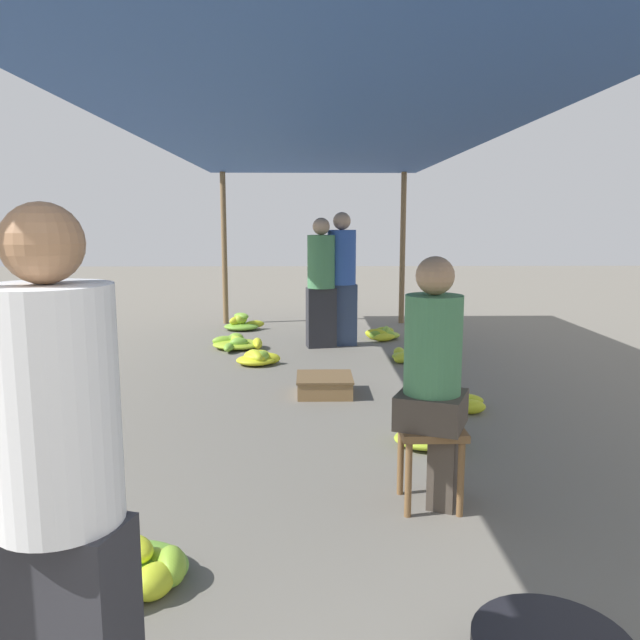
{
  "coord_description": "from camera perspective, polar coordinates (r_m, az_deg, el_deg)",
  "views": [
    {
      "loc": [
        -0.09,
        -1.13,
        1.52
      ],
      "look_at": [
        0.0,
        3.54,
        0.78
      ],
      "focal_mm": 35.0,
      "sensor_mm": 36.0,
      "label": 1
    }
  ],
  "objects": [
    {
      "name": "vendor_seated",
      "position": [
        3.35,
        10.51,
        -5.22
      ],
      "size": [
        0.45,
        0.45,
        1.35
      ],
      "color": "#4C4238",
      "rests_on": "ground"
    },
    {
      "name": "crate_near",
      "position": [
        5.55,
        0.42,
        -5.96
      ],
      "size": [
        0.49,
        0.49,
        0.17
      ],
      "color": "olive",
      "rests_on": "ground"
    },
    {
      "name": "canopy_post_back_right",
      "position": [
        9.36,
        7.56,
        6.47
      ],
      "size": [
        0.08,
        0.08,
        2.22
      ],
      "primitive_type": "cylinder",
      "color": "olive",
      "rests_on": "ground"
    },
    {
      "name": "shopper_walking_mid",
      "position": [
        7.63,
        1.99,
        3.96
      ],
      "size": [
        0.38,
        0.38,
        1.63
      ],
      "color": "#384766",
      "rests_on": "ground"
    },
    {
      "name": "banana_pile_left_0",
      "position": [
        2.96,
        -17.08,
        -20.84
      ],
      "size": [
        0.57,
        0.54,
        0.19
      ],
      "color": "#9DC330",
      "rests_on": "ground"
    },
    {
      "name": "banana_pile_left_1",
      "position": [
        6.73,
        -5.73,
        -3.45
      ],
      "size": [
        0.47,
        0.45,
        0.16
      ],
      "color": "yellow",
      "rests_on": "ground"
    },
    {
      "name": "banana_pile_right_0",
      "position": [
        6.95,
        8.3,
        -3.22
      ],
      "size": [
        0.5,
        0.53,
        0.14
      ],
      "color": "yellow",
      "rests_on": "ground"
    },
    {
      "name": "banana_pile_right_1",
      "position": [
        4.39,
        9.68,
        -9.81
      ],
      "size": [
        0.43,
        0.46,
        0.32
      ],
      "color": "#B1CB2C",
      "rests_on": "ground"
    },
    {
      "name": "canopy_post_back_left",
      "position": [
        9.34,
        -8.74,
        6.44
      ],
      "size": [
        0.08,
        0.08,
        2.22
      ],
      "primitive_type": "cylinder",
      "color": "olive",
      "rests_on": "ground"
    },
    {
      "name": "shopper_walking_far",
      "position": [
        7.49,
        0.11,
        3.6
      ],
      "size": [
        0.39,
        0.39,
        1.56
      ],
      "color": "#2D2D33",
      "rests_on": "ground"
    },
    {
      "name": "banana_pile_right_2",
      "position": [
        5.28,
        11.55,
        -7.05
      ],
      "size": [
        0.64,
        0.53,
        0.25
      ],
      "color": "#95C031",
      "rests_on": "ground"
    },
    {
      "name": "stool",
      "position": [
        3.44,
        10.05,
        -10.91
      ],
      "size": [
        0.34,
        0.34,
        0.45
      ],
      "color": "brown",
      "rests_on": "ground"
    },
    {
      "name": "banana_pile_left_2",
      "position": [
        7.58,
        -7.57,
        -2.11
      ],
      "size": [
        0.64,
        0.72,
        0.16
      ],
      "color": "#78B437",
      "rests_on": "ground"
    },
    {
      "name": "vendor_foreground",
      "position": [
        1.85,
        -22.71,
        -14.18
      ],
      "size": [
        0.41,
        0.41,
        1.57
      ],
      "color": "#2D2D33",
      "rests_on": "ground"
    },
    {
      "name": "banana_pile_left_3",
      "position": [
        8.84,
        -7.13,
        -0.34
      ],
      "size": [
        0.58,
        0.43,
        0.24
      ],
      "color": "#ABC92E",
      "rests_on": "ground"
    },
    {
      "name": "canopy_tarp",
      "position": [
        5.39,
        -0.15,
        16.75
      ],
      "size": [
        3.04,
        8.22,
        0.04
      ],
      "primitive_type": "cube",
      "color": "#33569E",
      "rests_on": "canopy_post_front_left"
    },
    {
      "name": "banana_pile_right_3",
      "position": [
        8.12,
        5.74,
        -1.31
      ],
      "size": [
        0.48,
        0.49,
        0.17
      ],
      "color": "#85BA34",
      "rests_on": "ground"
    }
  ]
}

